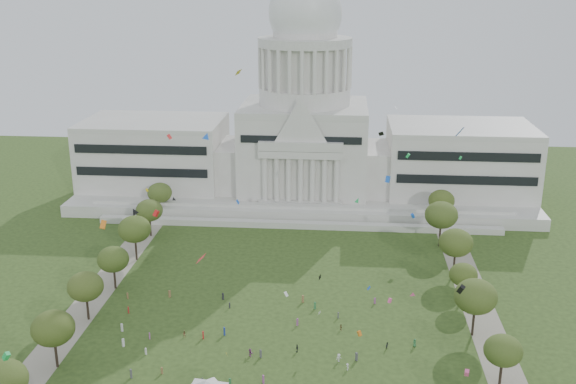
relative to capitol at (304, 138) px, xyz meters
The scene contains 28 objects.
ground 115.76m from the capitol, 90.00° to the right, with size 400.00×400.00×0.00m, color #2C4119.
capitol is the anchor object (origin of this frame).
path_left 98.93m from the capitol, 119.87° to the right, with size 8.00×160.00×0.04m, color gray.
path_right 98.93m from the capitol, 60.13° to the right, with size 8.00×160.00×0.04m, color gray.
row_tree_l_0 143.26m from the capitol, 108.50° to the right, with size 8.85×8.85×12.59m.
row_tree_l_1 125.32m from the capitol, 110.71° to the right, with size 8.86×8.86×12.59m.
row_tree_r_1 125.12m from the capitol, 68.16° to the right, with size 7.58×7.58×10.78m.
row_tree_l_2 107.19m from the capitol, 115.07° to the right, with size 8.42×8.42×11.97m.
row_tree_r_2 106.56m from the capitol, 65.33° to the right, with size 9.55×9.55×13.58m.
row_tree_l_3 92.14m from the capitol, 118.96° to the right, with size 8.12×8.12×11.55m.
row_tree_r_3 91.98m from the capitol, 60.70° to the right, with size 7.01×7.01×9.98m.
row_tree_l_4 76.50m from the capitol, 125.78° to the right, with size 9.29×9.29×13.21m.
row_tree_r_4 78.81m from the capitol, 54.84° to the right, with size 9.19×9.19×13.06m.
row_tree_l_5 63.64m from the capitol, 136.72° to the right, with size 8.33×8.33×11.85m.
row_tree_r_5 62.67m from the capitol, 44.94° to the right, with size 9.82×9.82×13.96m.
row_tree_l_6 54.69m from the capitol, 152.45° to the right, with size 8.19×8.19×11.64m.
row_tree_r_6 54.32m from the capitol, 28.99° to the right, with size 8.42×8.42×11.97m.
person_0 108.82m from the capitol, 73.28° to the right, with size 0.90×0.58×1.84m, color #33723F.
person_2 108.69m from the capitol, 76.59° to the right, with size 0.77×0.48×1.58m, color #26262B.
person_3 115.92m from the capitol, 81.91° to the right, with size 0.98×0.50×1.51m, color silver.
person_4 108.88m from the capitol, 87.21° to the right, with size 1.07×0.58×1.82m, color #26262B.
person_5 111.37m from the capitol, 92.43° to the right, with size 1.71×0.68×1.84m, color #994C8C.
person_7 123.10m from the capitol, 96.01° to the right, with size 0.63×0.46×1.74m, color #4C4C51.
person_8 106.69m from the capitol, 101.34° to the right, with size 0.75×0.46×1.54m, color olive.
person_9 112.70m from the capitol, 82.61° to the right, with size 1.19×0.61×1.84m, color silver.
person_10 99.82m from the capitol, 81.40° to the right, with size 0.89×0.49×1.53m, color olive.
distant_crowd 102.90m from the capitol, 97.11° to the right, with size 62.37×38.13×1.95m.
kite_swarm 107.01m from the capitol, 89.48° to the right, with size 87.29×99.88×54.34m.
Camera 1 is at (14.07, -120.53, 77.55)m, focal length 42.00 mm.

